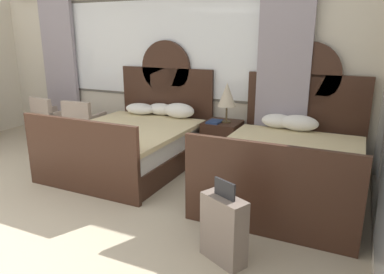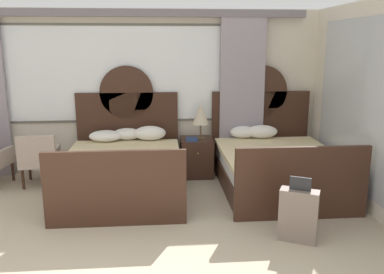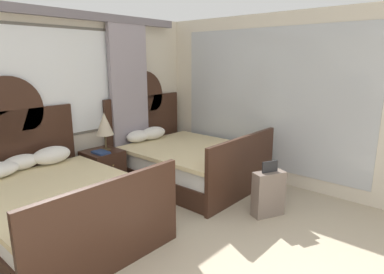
# 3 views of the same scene
# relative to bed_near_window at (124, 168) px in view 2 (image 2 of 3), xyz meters

# --- Properties ---
(wall_back_window) EXTENTS (6.78, 0.22, 2.70)m
(wall_back_window) POSITION_rel_bed_near_window_xyz_m (-0.18, 1.07, 1.06)
(wall_back_window) COLOR beige
(wall_back_window) RESTS_ON ground_plane
(bed_near_window) EXTENTS (1.68, 2.19, 1.80)m
(bed_near_window) POSITION_rel_bed_near_window_xyz_m (0.00, 0.00, 0.00)
(bed_near_window) COLOR #382116
(bed_near_window) RESTS_ON ground_plane
(bed_near_mirror) EXTENTS (1.68, 2.19, 1.80)m
(bed_near_mirror) POSITION_rel_bed_near_window_xyz_m (2.26, -0.01, -0.01)
(bed_near_mirror) COLOR #382116
(bed_near_mirror) RESTS_ON ground_plane
(nightstand_between_beds) EXTENTS (0.52, 0.54, 0.63)m
(nightstand_between_beds) POSITION_rel_bed_near_window_xyz_m (1.13, 0.68, -0.05)
(nightstand_between_beds) COLOR #382116
(nightstand_between_beds) RESTS_ON ground_plane
(table_lamp_on_nightstand) EXTENTS (0.27, 0.27, 0.59)m
(table_lamp_on_nightstand) POSITION_rel_bed_near_window_xyz_m (1.20, 0.67, 0.67)
(table_lamp_on_nightstand) COLOR brown
(table_lamp_on_nightstand) RESTS_ON nightstand_between_beds
(book_on_nightstand) EXTENTS (0.18, 0.26, 0.03)m
(book_on_nightstand) POSITION_rel_bed_near_window_xyz_m (1.04, 0.58, 0.28)
(book_on_nightstand) COLOR navy
(book_on_nightstand) RESTS_ON nightstand_between_beds
(armchair_by_window_left) EXTENTS (0.59, 0.59, 0.82)m
(armchair_by_window_left) POSITION_rel_bed_near_window_xyz_m (-1.32, 0.41, 0.09)
(armchair_by_window_left) COLOR #B29E8E
(armchair_by_window_left) RESTS_ON ground_plane
(suitcase_on_floor) EXTENTS (0.45, 0.34, 0.74)m
(suitcase_on_floor) POSITION_rel_bed_near_window_xyz_m (2.04, -1.68, -0.06)
(suitcase_on_floor) COLOR #75665B
(suitcase_on_floor) RESTS_ON ground_plane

